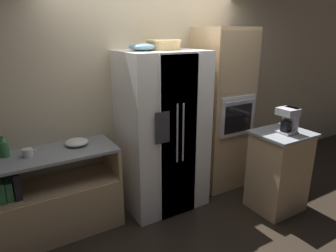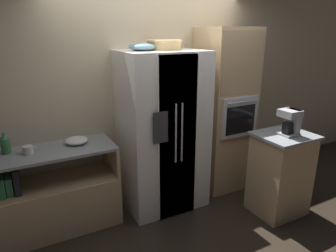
% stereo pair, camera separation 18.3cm
% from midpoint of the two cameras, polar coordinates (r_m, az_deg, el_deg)
% --- Properties ---
extents(ground_plane, '(20.00, 20.00, 0.00)m').
position_cam_midpoint_polar(ground_plane, '(3.94, -1.13, -14.59)').
color(ground_plane, black).
extents(wall_back, '(12.00, 0.06, 2.80)m').
position_cam_midpoint_polar(wall_back, '(3.82, -4.89, 7.01)').
color(wall_back, beige).
rests_on(wall_back, ground_plane).
extents(counter_left, '(1.27, 0.56, 0.92)m').
position_cam_midpoint_polar(counter_left, '(3.55, -21.81, -13.50)').
color(counter_left, tan).
rests_on(counter_left, ground_plane).
extents(refrigerator, '(0.96, 0.75, 1.90)m').
position_cam_midpoint_polar(refrigerator, '(3.58, -2.45, -1.14)').
color(refrigerator, white).
rests_on(refrigerator, ground_plane).
extents(wall_oven, '(0.67, 0.67, 2.15)m').
position_cam_midpoint_polar(wall_oven, '(4.10, 8.85, 3.01)').
color(wall_oven, tan).
rests_on(wall_oven, ground_plane).
extents(island_counter, '(0.63, 0.54, 0.99)m').
position_cam_midpoint_polar(island_counter, '(3.84, 18.99, -8.10)').
color(island_counter, tan).
rests_on(island_counter, ground_plane).
extents(wicker_basket, '(0.40, 0.40, 0.11)m').
position_cam_midpoint_polar(wicker_basket, '(3.49, -2.39, 15.31)').
color(wicker_basket, tan).
rests_on(wicker_basket, refrigerator).
extents(fruit_bowl, '(0.29, 0.29, 0.08)m').
position_cam_midpoint_polar(fruit_bowl, '(3.32, -6.69, 14.73)').
color(fruit_bowl, '#668C99').
rests_on(fruit_bowl, refrigerator).
extents(bottle_tall, '(0.09, 0.09, 0.21)m').
position_cam_midpoint_polar(bottle_tall, '(3.36, -30.22, -3.47)').
color(bottle_tall, '#33723F').
rests_on(bottle_tall, counter_left).
extents(mug, '(0.13, 0.10, 0.08)m').
position_cam_midpoint_polar(mug, '(3.28, -26.62, -4.60)').
color(mug, silver).
rests_on(mug, counter_left).
extents(mixing_bowl, '(0.24, 0.24, 0.07)m').
position_cam_midpoint_polar(mixing_bowl, '(3.39, -18.48, -2.96)').
color(mixing_bowl, white).
rests_on(mixing_bowl, counter_left).
extents(coffee_maker, '(0.19, 0.20, 0.29)m').
position_cam_midpoint_polar(coffee_maker, '(3.62, 20.61, 1.19)').
color(coffee_maker, '#B2B2B7').
rests_on(coffee_maker, island_counter).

